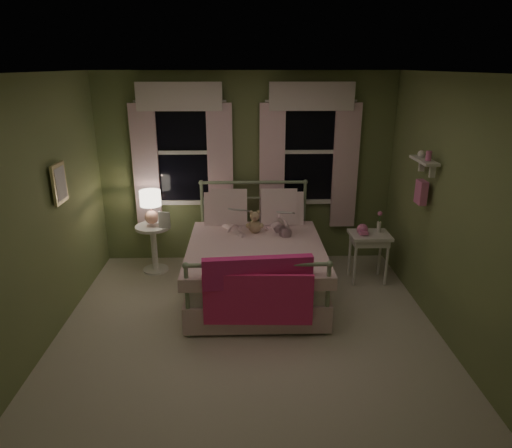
{
  "coord_description": "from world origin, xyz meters",
  "views": [
    {
      "loc": [
        -0.03,
        -4.05,
        2.66
      ],
      "look_at": [
        0.1,
        0.7,
        1.0
      ],
      "focal_mm": 32.0,
      "sensor_mm": 36.0,
      "label": 1
    }
  ],
  "objects_px": {
    "nightstand_right": "(369,241)",
    "table_lamp": "(151,204)",
    "bed": "(255,262)",
    "child_left": "(232,210)",
    "nightstand_left": "(154,242)",
    "teddy_bear": "(255,224)",
    "child_right": "(276,208)"
  },
  "relations": [
    {
      "from": "nightstand_right",
      "to": "table_lamp",
      "type": "bearing_deg",
      "value": 172.34
    },
    {
      "from": "bed",
      "to": "child_left",
      "type": "bearing_deg",
      "value": 123.6
    },
    {
      "from": "bed",
      "to": "nightstand_left",
      "type": "relative_size",
      "value": 3.13
    },
    {
      "from": "nightstand_left",
      "to": "teddy_bear",
      "type": "bearing_deg",
      "value": -14.84
    },
    {
      "from": "teddy_bear",
      "to": "nightstand_right",
      "type": "height_order",
      "value": "teddy_bear"
    },
    {
      "from": "child_right",
      "to": "table_lamp",
      "type": "height_order",
      "value": "child_right"
    },
    {
      "from": "child_left",
      "to": "nightstand_left",
      "type": "relative_size",
      "value": 1.09
    },
    {
      "from": "child_left",
      "to": "child_right",
      "type": "xyz_separation_m",
      "value": [
        0.56,
        0.0,
        0.01
      ]
    },
    {
      "from": "table_lamp",
      "to": "nightstand_right",
      "type": "distance_m",
      "value": 2.86
    },
    {
      "from": "bed",
      "to": "nightstand_right",
      "type": "bearing_deg",
      "value": 9.47
    },
    {
      "from": "bed",
      "to": "table_lamp",
      "type": "distance_m",
      "value": 1.59
    },
    {
      "from": "bed",
      "to": "nightstand_right",
      "type": "height_order",
      "value": "bed"
    },
    {
      "from": "nightstand_left",
      "to": "table_lamp",
      "type": "height_order",
      "value": "table_lamp"
    },
    {
      "from": "child_right",
      "to": "table_lamp",
      "type": "bearing_deg",
      "value": -21.88
    },
    {
      "from": "child_left",
      "to": "nightstand_right",
      "type": "height_order",
      "value": "child_left"
    },
    {
      "from": "child_left",
      "to": "nightstand_left",
      "type": "xyz_separation_m",
      "value": [
        -1.07,
        0.2,
        -0.51
      ]
    },
    {
      "from": "nightstand_left",
      "to": "bed",
      "type": "bearing_deg",
      "value": -24.72
    },
    {
      "from": "bed",
      "to": "nightstand_left",
      "type": "distance_m",
      "value": 1.48
    },
    {
      "from": "nightstand_right",
      "to": "child_right",
      "type": "bearing_deg",
      "value": 171.37
    },
    {
      "from": "bed",
      "to": "nightstand_right",
      "type": "xyz_separation_m",
      "value": [
        1.46,
        0.24,
        0.17
      ]
    },
    {
      "from": "bed",
      "to": "child_right",
      "type": "distance_m",
      "value": 0.75
    },
    {
      "from": "bed",
      "to": "table_lamp",
      "type": "xyz_separation_m",
      "value": [
        -1.35,
        0.62,
        0.57
      ]
    },
    {
      "from": "table_lamp",
      "to": "nightstand_right",
      "type": "bearing_deg",
      "value": -7.66
    },
    {
      "from": "child_left",
      "to": "teddy_bear",
      "type": "relative_size",
      "value": 2.37
    },
    {
      "from": "nightstand_left",
      "to": "nightstand_right",
      "type": "distance_m",
      "value": 2.83
    },
    {
      "from": "teddy_bear",
      "to": "table_lamp",
      "type": "height_order",
      "value": "table_lamp"
    },
    {
      "from": "bed",
      "to": "teddy_bear",
      "type": "xyz_separation_m",
      "value": [
        -0.0,
        0.26,
        0.41
      ]
    },
    {
      "from": "teddy_bear",
      "to": "bed",
      "type": "bearing_deg",
      "value": -90.0
    },
    {
      "from": "bed",
      "to": "teddy_bear",
      "type": "bearing_deg",
      "value": 90.0
    },
    {
      "from": "bed",
      "to": "child_right",
      "type": "relative_size",
      "value": 2.77
    },
    {
      "from": "bed",
      "to": "nightstand_left",
      "type": "xyz_separation_m",
      "value": [
        -1.35,
        0.62,
        0.03
      ]
    },
    {
      "from": "table_lamp",
      "to": "child_left",
      "type": "bearing_deg",
      "value": -10.54
    }
  ]
}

